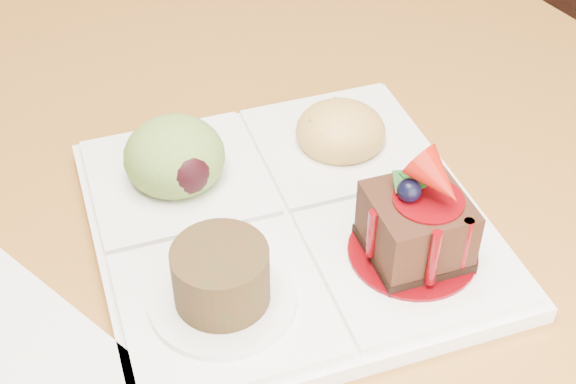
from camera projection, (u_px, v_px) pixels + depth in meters
dining_table at (28, 184)px, 0.67m from camera, size 1.00×1.80×0.75m
chair_right at (513, 4)px, 1.20m from camera, size 0.53×0.53×0.95m
sampler_plate at (284, 207)px, 0.52m from camera, size 0.29×0.29×0.10m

